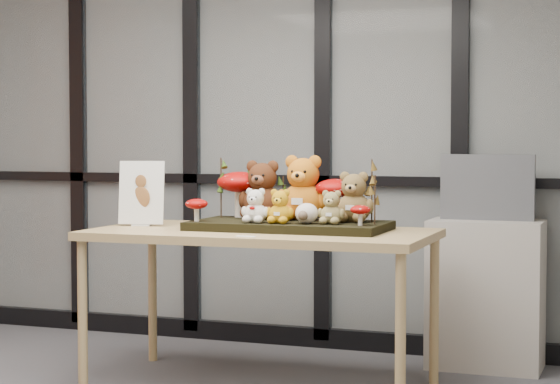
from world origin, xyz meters
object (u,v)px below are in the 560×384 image
at_px(bear_beige_small, 332,206).
at_px(monitor, 487,187).
at_px(bear_pooh_yellow, 303,184).
at_px(display_table, 261,242).
at_px(mushroom_back_right, 336,197).
at_px(cabinet, 486,294).
at_px(plush_cream_hedgehog, 307,212).
at_px(mushroom_front_right, 360,214).
at_px(mushroom_front_left, 197,209).
at_px(diorama_tray, 289,226).
at_px(bear_tan_back, 354,194).
at_px(bear_small_yellow, 280,205).
at_px(bear_brown_medium, 263,187).
at_px(bear_white_bow, 256,204).
at_px(sign_holder, 141,195).
at_px(mushroom_back_left, 240,192).

distance_m(bear_beige_small, monitor, 1.11).
bearing_deg(bear_pooh_yellow, display_table, -130.50).
relative_size(mushroom_back_right, cabinet, 0.29).
bearing_deg(plush_cream_hedgehog, mushroom_front_right, -0.27).
bearing_deg(mushroom_front_left, diorama_tray, 19.53).
relative_size(bear_tan_back, bear_small_yellow, 1.49).
xyz_separation_m(bear_tan_back, mushroom_front_right, (0.09, -0.19, -0.09)).
distance_m(bear_small_yellow, mushroom_back_right, 0.35).
height_order(bear_brown_medium, bear_tan_back, bear_brown_medium).
bearing_deg(bear_brown_medium, mushroom_back_right, 3.57).
bearing_deg(bear_tan_back, diorama_tray, -165.77).
height_order(bear_pooh_yellow, bear_beige_small, bear_pooh_yellow).
xyz_separation_m(bear_white_bow, bear_beige_small, (0.39, 0.06, -0.00)).
bearing_deg(bear_small_yellow, cabinet, 45.73).
height_order(bear_white_bow, mushroom_back_right, mushroom_back_right).
bearing_deg(mushroom_front_left, plush_cream_hedgehog, 5.17).
height_order(bear_beige_small, mushroom_front_right, bear_beige_small).
bearing_deg(monitor, mushroom_front_right, -117.47).
height_order(bear_small_yellow, plush_cream_hedgehog, bear_small_yellow).
bearing_deg(bear_pooh_yellow, bear_beige_small, -43.26).
distance_m(bear_brown_medium, mushroom_back_right, 0.41).
bearing_deg(plush_cream_hedgehog, cabinet, 49.62).
bearing_deg(cabinet, display_table, -139.80).
bearing_deg(mushroom_front_right, cabinet, 62.06).
bearing_deg(bear_brown_medium, sign_holder, -164.89).
bearing_deg(cabinet, mushroom_back_left, -153.61).
relative_size(display_table, bear_small_yellow, 9.23).
height_order(bear_brown_medium, bear_beige_small, bear_brown_medium).
bearing_deg(mushroom_front_left, bear_brown_medium, 48.22).
bearing_deg(bear_beige_small, display_table, 177.85).
bearing_deg(cabinet, bear_beige_small, -126.04).
height_order(bear_pooh_yellow, monitor, bear_pooh_yellow).
xyz_separation_m(bear_white_bow, sign_holder, (-0.71, 0.09, 0.03)).
xyz_separation_m(bear_brown_medium, bear_white_bow, (0.06, -0.26, -0.08)).
distance_m(display_table, plush_cream_hedgehog, 0.32).
bearing_deg(bear_small_yellow, diorama_tray, 88.77).
distance_m(display_table, diorama_tray, 0.17).
distance_m(mushroom_front_left, mushroom_front_right, 0.87).
bearing_deg(display_table, bear_beige_small, -2.15).
bearing_deg(bear_beige_small, mushroom_front_right, -10.76).
xyz_separation_m(bear_pooh_yellow, monitor, (0.87, 0.69, -0.03)).
distance_m(bear_white_bow, sign_holder, 0.71).
relative_size(diorama_tray, mushroom_front_left, 7.79).
xyz_separation_m(bear_tan_back, mushroom_back_left, (-0.68, 0.10, -0.01)).
height_order(bear_white_bow, bear_beige_small, bear_white_bow).
height_order(bear_brown_medium, mushroom_back_right, bear_brown_medium).
height_order(bear_small_yellow, mushroom_back_right, mushroom_back_right).
xyz_separation_m(display_table, bear_pooh_yellow, (0.16, 0.20, 0.30)).
relative_size(bear_pooh_yellow, mushroom_back_left, 1.37).
relative_size(display_table, cabinet, 2.10).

